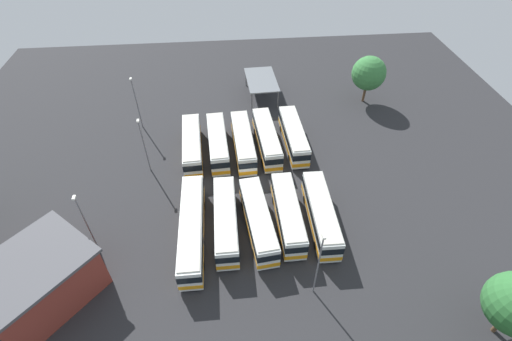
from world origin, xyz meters
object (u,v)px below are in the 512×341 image
object	(u,v)px
bus_row1_slot4	(192,145)
lamp_post_by_building	(136,102)
bus_row0_slot3	(226,220)
bus_row1_slot1	(267,138)
maintenance_shelter	(261,80)
bus_row0_slot2	(258,220)
lamp_post_far_corner	(319,263)
bus_row0_slot1	(288,214)
lamp_post_mid_lot	(144,144)
bus_row1_slot3	(218,143)
bus_row1_slot0	(293,136)
bus_row0_slot4	(192,228)
bus_row1_slot2	(243,142)
tree_south_edge	(369,73)
depot_building	(38,281)
bus_row0_slot0	(321,214)
lamp_post_near_entrance	(86,222)

from	to	relation	value
bus_row1_slot4	lamp_post_by_building	world-z (taller)	lamp_post_by_building
bus_row0_slot3	bus_row1_slot1	world-z (taller)	same
maintenance_shelter	bus_row0_slot2	bearing A→B (deg)	173.26
bus_row1_slot1	lamp_post_far_corner	xyz separation A→B (m)	(-23.89, -2.11, 3.28)
bus_row0_slot3	lamp_post_by_building	distance (m)	25.84
bus_row0_slot1	lamp_post_mid_lot	bearing A→B (deg)	57.03
maintenance_shelter	bus_row1_slot3	bearing A→B (deg)	152.12
bus_row0_slot3	bus_row1_slot0	distance (m)	18.67
bus_row1_slot3	lamp_post_mid_lot	world-z (taller)	lamp_post_mid_lot
lamp_post_by_building	bus_row0_slot4	bearing A→B (deg)	-159.03
bus_row1_slot1	bus_row1_slot2	distance (m)	3.55
bus_row1_slot0	bus_row0_slot1	bearing A→B (deg)	167.86
bus_row1_slot0	bus_row1_slot1	bearing A→B (deg)	94.43
bus_row0_slot3	bus_row0_slot1	bearing A→B (deg)	-87.62
lamp_post_by_building	bus_row1_slot0	bearing A→B (deg)	-106.54
bus_row1_slot3	maintenance_shelter	world-z (taller)	maintenance_shelter
bus_row1_slot1	tree_south_edge	world-z (taller)	tree_south_edge
bus_row0_slot1	bus_row1_slot3	xyz separation A→B (m)	(14.38, 8.04, 0.00)
bus_row1_slot2	lamp_post_mid_lot	distance (m)	13.94
bus_row1_slot0	lamp_post_mid_lot	xyz separation A→B (m)	(-3.57, 20.94, 2.83)
bus_row0_slot1	depot_building	world-z (taller)	depot_building
lamp_post_mid_lot	depot_building	bearing A→B (deg)	156.05
bus_row1_slot4	lamp_post_mid_lot	distance (m)	7.16
bus_row1_slot4	lamp_post_far_corner	distance (m)	26.98
lamp_post_mid_lot	tree_south_edge	size ratio (longest dim) A/B	1.03
maintenance_shelter	bus_row0_slot0	bearing A→B (deg)	-172.42
lamp_post_near_entrance	maintenance_shelter	bearing A→B (deg)	-35.41
bus_row0_slot3	lamp_post_near_entrance	bearing A→B (deg)	94.93
lamp_post_near_entrance	bus_row1_slot1	bearing A→B (deg)	-52.56
bus_row0_slot3	lamp_post_mid_lot	distance (m)	15.92
lamp_post_far_corner	tree_south_edge	world-z (taller)	lamp_post_far_corner
lamp_post_mid_lot	lamp_post_by_building	xyz separation A→B (m)	(10.51, 2.42, 0.12)
bus_row0_slot1	bus_row0_slot3	bearing A→B (deg)	92.38
bus_row0_slot1	bus_row1_slot3	world-z (taller)	same
bus_row1_slot0	bus_row1_slot4	bearing A→B (deg)	93.08
maintenance_shelter	lamp_post_by_building	bearing A→B (deg)	110.42
bus_row1_slot0	maintenance_shelter	bearing A→B (deg)	12.91
lamp_post_by_building	tree_south_edge	distance (m)	38.04
bus_row1_slot3	bus_row1_slot2	bearing A→B (deg)	-91.82
bus_row0_slot3	lamp_post_near_entrance	size ratio (longest dim) A/B	1.36
bus_row0_slot3	bus_row1_slot2	xyz separation A→B (m)	(14.57, -3.05, 0.00)
bus_row1_slot3	lamp_post_far_corner	world-z (taller)	lamp_post_far_corner
bus_row0_slot2	bus_row1_slot2	world-z (taller)	same
bus_row0_slot1	bus_row0_slot2	bearing A→B (deg)	100.01
bus_row0_slot4	depot_building	bearing A→B (deg)	112.24
bus_row0_slot3	bus_row1_slot4	world-z (taller)	same
bus_row1_slot0	bus_row0_slot3	bearing A→B (deg)	145.34
bus_row0_slot3	maintenance_shelter	distance (m)	30.68
bus_row0_slot0	tree_south_edge	xyz separation A→B (m)	(26.60, -13.78, 3.53)
lamp_post_near_entrance	bus_row0_slot1	bearing A→B (deg)	-85.92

